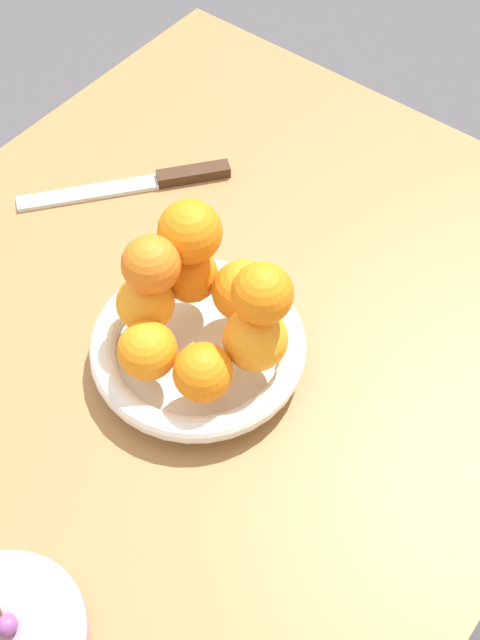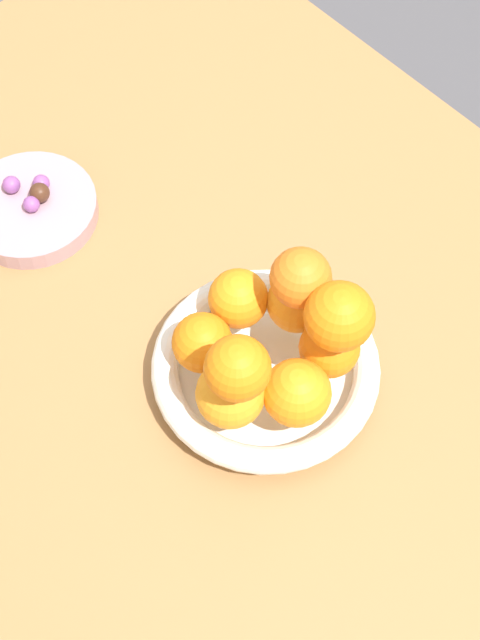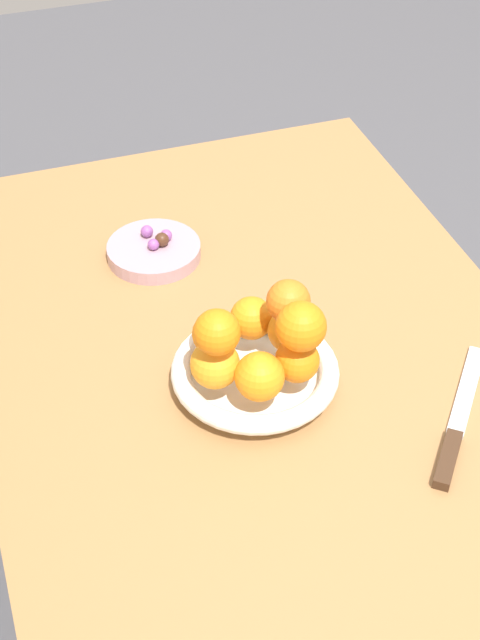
{
  "view_description": "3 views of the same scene",
  "coord_description": "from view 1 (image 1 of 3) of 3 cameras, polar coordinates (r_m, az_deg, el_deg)",
  "views": [
    {
      "loc": [
        0.26,
        0.34,
        1.44
      ],
      "look_at": [
        -0.1,
        0.05,
        0.8
      ],
      "focal_mm": 45.0,
      "sensor_mm": 36.0,
      "label": 1
    },
    {
      "loc": [
        -0.39,
        0.34,
        1.59
      ],
      "look_at": [
        -0.05,
        0.04,
        0.84
      ],
      "focal_mm": 55.0,
      "sensor_mm": 36.0,
      "label": 2
    },
    {
      "loc": [
        -0.94,
        0.34,
        1.64
      ],
      "look_at": [
        -0.06,
        0.04,
        0.85
      ],
      "focal_mm": 55.0,
      "sensor_mm": 36.0,
      "label": 3
    }
  ],
  "objects": [
    {
      "name": "candy_dish",
      "position": [
        0.73,
        -16.59,
        -20.95
      ],
      "size": [
        0.14,
        0.14,
        0.02
      ],
      "primitive_type": "cylinder",
      "color": "#B28C99",
      "rests_on": "dining_table"
    },
    {
      "name": "orange_3",
      "position": [
        0.81,
        -3.54,
        3.21
      ],
      "size": [
        0.06,
        0.06,
        0.06
      ],
      "primitive_type": "sphere",
      "color": "orange",
      "rests_on": "fruit_bowl"
    },
    {
      "name": "orange_5",
      "position": [
        0.76,
        -6.6,
        -2.17
      ],
      "size": [
        0.06,
        0.06,
        0.06
      ],
      "primitive_type": "sphere",
      "color": "orange",
      "rests_on": "fruit_bowl"
    },
    {
      "name": "orange_2",
      "position": [
        0.79,
        0.19,
        2.08
      ],
      "size": [
        0.06,
        0.06,
        0.06
      ],
      "primitive_type": "sphere",
      "color": "orange",
      "rests_on": "fruit_bowl"
    },
    {
      "name": "knife",
      "position": [
        1.0,
        -6.83,
        9.66
      ],
      "size": [
        0.22,
        0.18,
        0.01
      ],
      "color": "#3F2819",
      "rests_on": "dining_table"
    },
    {
      "name": "orange_0",
      "position": [
        0.74,
        -2.66,
        -3.74
      ],
      "size": [
        0.06,
        0.06,
        0.06
      ],
      "primitive_type": "sphere",
      "color": "orange",
      "rests_on": "fruit_bowl"
    },
    {
      "name": "orange_6",
      "position": [
        0.72,
        1.59,
        1.89
      ],
      "size": [
        0.06,
        0.06,
        0.06
      ],
      "primitive_type": "sphere",
      "color": "orange",
      "rests_on": "orange_1"
    },
    {
      "name": "orange_4",
      "position": [
        0.79,
        -6.74,
        1.19
      ],
      "size": [
        0.06,
        0.06,
        0.06
      ],
      "primitive_type": "sphere",
      "color": "orange",
      "rests_on": "fruit_bowl"
    },
    {
      "name": "orange_1",
      "position": [
        0.76,
        1.09,
        -1.36
      ],
      "size": [
        0.06,
        0.06,
        0.06
      ],
      "primitive_type": "sphere",
      "color": "orange",
      "rests_on": "fruit_bowl"
    },
    {
      "name": "fruit_bowl",
      "position": [
        0.81,
        -2.98,
        -1.99
      ],
      "size": [
        0.22,
        0.22,
        0.04
      ],
      "color": "white",
      "rests_on": "dining_table"
    },
    {
      "name": "ground_plane",
      "position": [
        1.5,
        -4.27,
        -19.76
      ],
      "size": [
        6.0,
        6.0,
        0.0
      ],
      "primitive_type": "plane",
      "color": "#4C4C51"
    },
    {
      "name": "orange_8",
      "position": [
        0.75,
        -6.34,
        3.95
      ],
      "size": [
        0.06,
        0.06,
        0.06
      ],
      "primitive_type": "sphere",
      "color": "orange",
      "rests_on": "orange_4"
    },
    {
      "name": "dining_table",
      "position": [
        0.89,
        -6.82,
        -8.02
      ],
      "size": [
        1.1,
        0.76,
        0.74
      ],
      "color": "#9E7042",
      "rests_on": "ground_plane"
    },
    {
      "name": "orange_7",
      "position": [
        0.77,
        -3.58,
        6.28
      ],
      "size": [
        0.06,
        0.06,
        0.06
      ],
      "primitive_type": "sphere",
      "color": "orange",
      "rests_on": "orange_3"
    },
    {
      "name": "candy_ball_3",
      "position": [
        0.72,
        -16.25,
        -20.09
      ],
      "size": [
        0.02,
        0.02,
        0.02
      ],
      "primitive_type": "sphere",
      "color": "#8C4C99",
      "rests_on": "candy_dish"
    }
  ]
}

